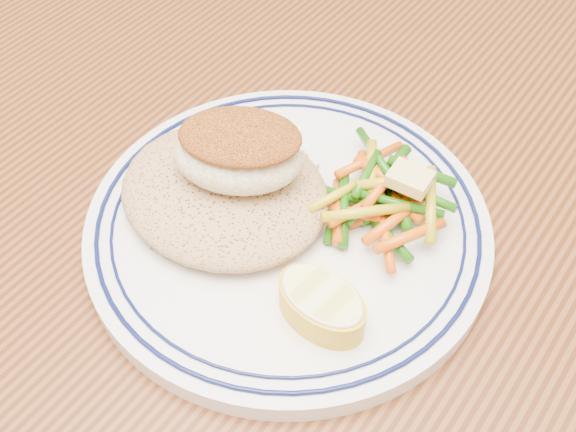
{
  "coord_description": "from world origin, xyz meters",
  "views": [
    {
      "loc": [
        0.17,
        -0.29,
        1.13
      ],
      "look_at": [
        -0.02,
        -0.04,
        0.77
      ],
      "focal_mm": 45.0,
      "sensor_mm": 36.0,
      "label": 1
    }
  ],
  "objects_px": {
    "fish_fillet": "(239,151)",
    "lemon_wedge": "(322,304)",
    "plate": "(288,226)",
    "rice_pilaf": "(224,189)",
    "vegetable_pile": "(380,197)",
    "dining_table": "(334,292)"
  },
  "relations": [
    {
      "from": "dining_table",
      "to": "lemon_wedge",
      "type": "xyz_separation_m",
      "value": [
        0.04,
        -0.09,
        0.12
      ]
    },
    {
      "from": "dining_table",
      "to": "rice_pilaf",
      "type": "xyz_separation_m",
      "value": [
        -0.06,
        -0.05,
        0.13
      ]
    },
    {
      "from": "plate",
      "to": "fish_fillet",
      "type": "relative_size",
      "value": 2.62
    },
    {
      "from": "rice_pilaf",
      "to": "vegetable_pile",
      "type": "relative_size",
      "value": 1.44
    },
    {
      "from": "dining_table",
      "to": "plate",
      "type": "relative_size",
      "value": 5.48
    },
    {
      "from": "rice_pilaf",
      "to": "lemon_wedge",
      "type": "distance_m",
      "value": 0.11
    },
    {
      "from": "rice_pilaf",
      "to": "lemon_wedge",
      "type": "bearing_deg",
      "value": -19.7
    },
    {
      "from": "fish_fillet",
      "to": "lemon_wedge",
      "type": "xyz_separation_m",
      "value": [
        0.1,
        -0.05,
        -0.03
      ]
    },
    {
      "from": "rice_pilaf",
      "to": "fish_fillet",
      "type": "bearing_deg",
      "value": 65.7
    },
    {
      "from": "fish_fillet",
      "to": "vegetable_pile",
      "type": "relative_size",
      "value": 1.02
    },
    {
      "from": "fish_fillet",
      "to": "plate",
      "type": "bearing_deg",
      "value": 0.85
    },
    {
      "from": "fish_fillet",
      "to": "rice_pilaf",
      "type": "bearing_deg",
      "value": -114.3
    },
    {
      "from": "rice_pilaf",
      "to": "dining_table",
      "type": "bearing_deg",
      "value": 38.48
    },
    {
      "from": "rice_pilaf",
      "to": "lemon_wedge",
      "type": "xyz_separation_m",
      "value": [
        0.1,
        -0.04,
        -0.0
      ]
    },
    {
      "from": "dining_table",
      "to": "fish_fillet",
      "type": "height_order",
      "value": "fish_fillet"
    },
    {
      "from": "dining_table",
      "to": "rice_pilaf",
      "type": "distance_m",
      "value": 0.15
    },
    {
      "from": "lemon_wedge",
      "to": "plate",
      "type": "bearing_deg",
      "value": 140.65
    },
    {
      "from": "plate",
      "to": "vegetable_pile",
      "type": "height_order",
      "value": "vegetable_pile"
    },
    {
      "from": "plate",
      "to": "vegetable_pile",
      "type": "xyz_separation_m",
      "value": [
        0.04,
        0.04,
        0.02
      ]
    },
    {
      "from": "lemon_wedge",
      "to": "vegetable_pile",
      "type": "bearing_deg",
      "value": 99.66
    },
    {
      "from": "dining_table",
      "to": "rice_pilaf",
      "type": "height_order",
      "value": "rice_pilaf"
    },
    {
      "from": "plate",
      "to": "fish_fillet",
      "type": "height_order",
      "value": "fish_fillet"
    }
  ]
}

